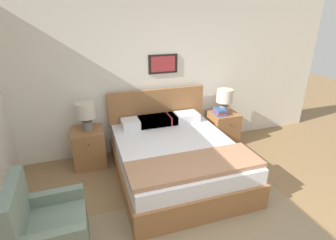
{
  "coord_description": "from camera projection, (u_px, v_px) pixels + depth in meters",
  "views": [
    {
      "loc": [
        -1.13,
        -1.55,
        2.36
      ],
      "look_at": [
        -0.12,
        1.52,
        1.03
      ],
      "focal_mm": 28.0,
      "sensor_mm": 36.0,
      "label": 1
    }
  ],
  "objects": [
    {
      "name": "wall_back",
      "position": [
        151.0,
        78.0,
        4.55
      ],
      "size": [
        6.98,
        0.09,
        2.6
      ],
      "color": "silver",
      "rests_on": "ground_plane"
    },
    {
      "name": "book_thick_bottom",
      "position": [
        220.0,
        113.0,
        4.82
      ],
      "size": [
        0.22,
        0.27,
        0.03
      ],
      "rotation": [
        0.0,
        0.0,
        -0.11
      ],
      "color": "#335693",
      "rests_on": "nightstand_by_door"
    },
    {
      "name": "book_hardcover_middle",
      "position": [
        220.0,
        112.0,
        4.81
      ],
      "size": [
        0.18,
        0.24,
        0.04
      ],
      "rotation": [
        0.0,
        0.0,
        -0.08
      ],
      "color": "#B7332D",
      "rests_on": "book_thick_bottom"
    },
    {
      "name": "nightstand_by_door",
      "position": [
        223.0,
        128.0,
        5.02
      ],
      "size": [
        0.5,
        0.52,
        0.62
      ],
      "color": "#936038",
      "rests_on": "ground_plane"
    },
    {
      "name": "book_novel_upper",
      "position": [
        220.0,
        110.0,
        4.79
      ],
      "size": [
        0.19,
        0.26,
        0.03
      ],
      "rotation": [
        0.0,
        0.0,
        -0.04
      ],
      "color": "#335693",
      "rests_on": "book_hardcover_middle"
    },
    {
      "name": "armchair",
      "position": [
        48.0,
        232.0,
        2.64
      ],
      "size": [
        0.68,
        0.74,
        0.92
      ],
      "rotation": [
        0.0,
        0.0,
        -1.55
      ],
      "color": "slate",
      "rests_on": "ground_plane"
    },
    {
      "name": "bed",
      "position": [
        176.0,
        157.0,
        3.98
      ],
      "size": [
        1.74,
        2.1,
        1.13
      ],
      "color": "#936038",
      "rests_on": "ground_plane"
    },
    {
      "name": "table_lamp_by_door",
      "position": [
        225.0,
        98.0,
        4.78
      ],
      "size": [
        0.3,
        0.3,
        0.46
      ],
      "color": "slate",
      "rests_on": "nightstand_by_door"
    },
    {
      "name": "nightstand_near_window",
      "position": [
        89.0,
        147.0,
        4.3
      ],
      "size": [
        0.5,
        0.52,
        0.62
      ],
      "color": "#936038",
      "rests_on": "ground_plane"
    },
    {
      "name": "area_rug_main",
      "position": [
        208.0,
        238.0,
        2.95
      ],
      "size": [
        2.66,
        1.55,
        0.01
      ],
      "color": "#897556",
      "rests_on": "ground_plane"
    },
    {
      "name": "table_lamp_near_window",
      "position": [
        86.0,
        113.0,
        4.07
      ],
      "size": [
        0.3,
        0.3,
        0.46
      ],
      "color": "slate",
      "rests_on": "nightstand_near_window"
    }
  ]
}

